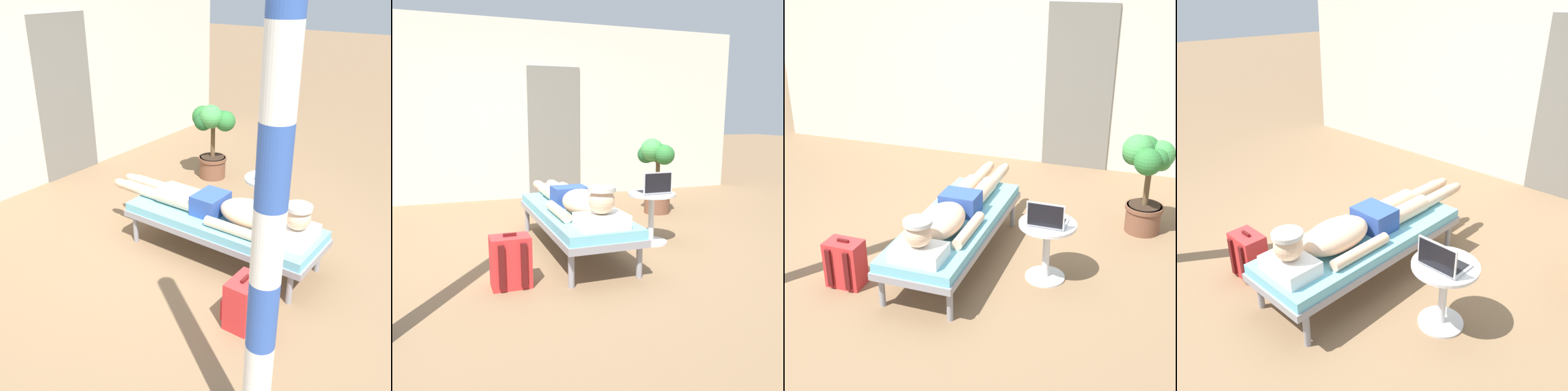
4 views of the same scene
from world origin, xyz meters
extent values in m
plane|color=#846647|center=(0.00, 0.00, 0.00)|extent=(40.00, 40.00, 0.00)
cube|color=beige|center=(0.25, 2.71, 1.35)|extent=(7.60, 0.20, 2.70)
cube|color=slate|center=(0.81, 2.60, 1.02)|extent=(0.84, 0.03, 2.04)
cylinder|color=gray|center=(-0.04, 0.68, 0.14)|extent=(0.05, 0.05, 0.28)
cylinder|color=gray|center=(0.53, 0.68, 0.14)|extent=(0.05, 0.05, 0.28)
cylinder|color=gray|center=(-0.04, -1.00, 0.14)|extent=(0.05, 0.05, 0.28)
cylinder|color=gray|center=(0.53, -1.00, 0.14)|extent=(0.05, 0.05, 0.28)
cube|color=gray|center=(0.25, -0.16, 0.31)|extent=(0.67, 1.88, 0.06)
cube|color=#6BB7CC|center=(0.25, -0.16, 0.38)|extent=(0.65, 1.84, 0.08)
cube|color=white|center=(0.25, -0.90, 0.47)|extent=(0.40, 0.28, 0.11)
sphere|color=beige|center=(0.25, -0.90, 0.64)|extent=(0.21, 0.21, 0.21)
cylinder|color=silver|center=(0.25, -0.90, 0.73)|extent=(0.22, 0.22, 0.03)
ellipsoid|color=beige|center=(0.25, -0.46, 0.54)|extent=(0.35, 0.60, 0.23)
cylinder|color=beige|center=(0.03, -0.41, 0.46)|extent=(0.09, 0.55, 0.09)
cylinder|color=beige|center=(0.47, -0.41, 0.46)|extent=(0.09, 0.55, 0.09)
cube|color=#2D4C9E|center=(0.25, -0.03, 0.52)|extent=(0.33, 0.26, 0.19)
cylinder|color=beige|center=(0.16, 0.31, 0.49)|extent=(0.15, 0.42, 0.15)
cylinder|color=beige|center=(0.16, 0.74, 0.47)|extent=(0.11, 0.44, 0.11)
ellipsoid|color=beige|center=(0.16, 1.03, 0.47)|extent=(0.09, 0.20, 0.10)
cylinder|color=beige|center=(0.33, 0.31, 0.49)|extent=(0.15, 0.42, 0.15)
cylinder|color=beige|center=(0.33, 0.74, 0.47)|extent=(0.11, 0.44, 0.11)
ellipsoid|color=beige|center=(0.33, 1.03, 0.47)|extent=(0.09, 0.20, 0.10)
cylinder|color=silver|center=(1.08, -0.18, 0.01)|extent=(0.34, 0.34, 0.02)
cylinder|color=silver|center=(1.08, -0.18, 0.26)|extent=(0.06, 0.06, 0.48)
cylinder|color=silver|center=(1.08, -0.18, 0.51)|extent=(0.48, 0.48, 0.02)
cube|color=silver|center=(1.08, -0.18, 0.53)|extent=(0.31, 0.22, 0.02)
cube|color=black|center=(1.08, -0.17, 0.54)|extent=(0.27, 0.15, 0.00)
cube|color=silver|center=(1.08, -0.30, 0.64)|extent=(0.31, 0.01, 0.21)
cube|color=black|center=(1.08, -0.30, 0.64)|extent=(0.29, 0.00, 0.19)
cube|color=red|center=(-0.47, -0.83, 0.20)|extent=(0.30, 0.20, 0.40)
cube|color=red|center=(-0.47, -0.71, 0.13)|extent=(0.22, 0.04, 0.18)
cube|color=#531212|center=(-0.55, -0.94, 0.20)|extent=(0.04, 0.02, 0.34)
cube|color=#531212|center=(-0.39, -0.94, 0.20)|extent=(0.04, 0.02, 0.34)
cube|color=#531212|center=(-0.47, -0.83, 0.41)|extent=(0.10, 0.02, 0.02)
cylinder|color=brown|center=(1.79, 0.99, 0.14)|extent=(0.34, 0.34, 0.28)
cylinder|color=brown|center=(1.79, 0.99, 0.26)|extent=(0.37, 0.37, 0.04)
cylinder|color=#332319|center=(1.79, 0.99, 0.29)|extent=(0.31, 0.31, 0.01)
cylinder|color=brown|center=(1.79, 0.99, 0.51)|extent=(0.06, 0.06, 0.46)
sphere|color=#38843D|center=(1.88, 0.97, 0.77)|extent=(0.20, 0.20, 0.20)
sphere|color=#429347|center=(1.88, 1.10, 0.79)|extent=(0.27, 0.27, 0.27)
sphere|color=#2D7233|center=(1.73, 1.11, 0.82)|extent=(0.28, 0.28, 0.28)
sphere|color=#23602D|center=(1.64, 1.04, 0.79)|extent=(0.23, 0.23, 0.23)
sphere|color=#429347|center=(1.67, 0.95, 0.86)|extent=(0.29, 0.29, 0.29)
sphere|color=#2D7233|center=(1.77, 0.80, 0.80)|extent=(0.26, 0.26, 0.26)
sphere|color=#2D7233|center=(1.85, 0.91, 0.80)|extent=(0.20, 0.20, 0.20)
camera|label=1|loc=(-2.98, -2.20, 2.43)|focal=42.89mm
camera|label=2|loc=(-0.92, -3.87, 1.30)|focal=38.18mm
camera|label=3|loc=(1.88, -4.14, 2.53)|focal=50.15mm
camera|label=4|loc=(2.41, -2.30, 2.23)|focal=39.03mm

